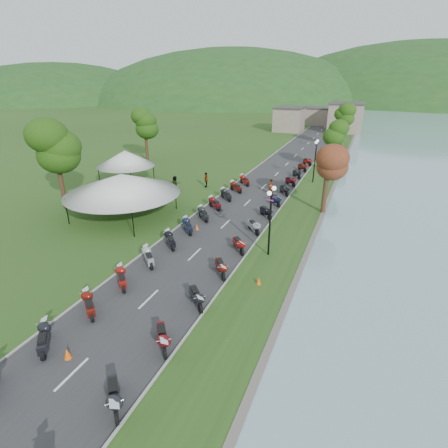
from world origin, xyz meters
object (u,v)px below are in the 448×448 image
(vendor_tent_main, at_px, (123,196))
(pedestrian_b, at_px, (157,195))
(pedestrian_a, at_px, (140,199))
(pedestrian_c, at_px, (116,205))

(vendor_tent_main, distance_m, pedestrian_b, 6.81)
(pedestrian_a, distance_m, pedestrian_c, 2.86)
(vendor_tent_main, bearing_deg, pedestrian_c, 144.17)
(vendor_tent_main, distance_m, pedestrian_a, 5.21)
(pedestrian_a, height_order, pedestrian_c, pedestrian_a)
(pedestrian_b, relative_size, pedestrian_c, 0.96)
(pedestrian_a, bearing_deg, pedestrian_b, 34.71)
(pedestrian_a, relative_size, pedestrian_b, 1.12)
(pedestrian_a, bearing_deg, vendor_tent_main, -103.18)
(vendor_tent_main, bearing_deg, pedestrian_a, 108.71)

